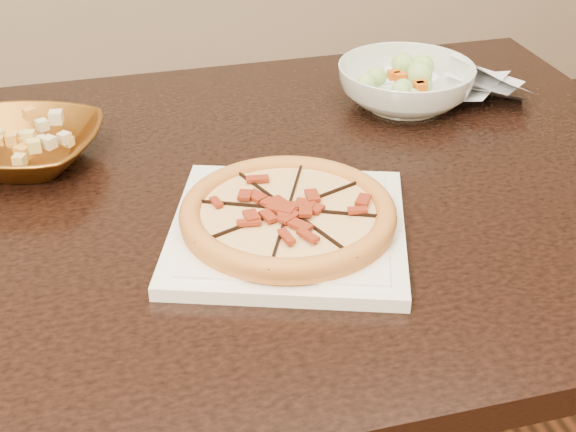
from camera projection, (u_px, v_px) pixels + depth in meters
name	position (u px, v px, depth m)	size (l,w,h in m)	color
dining_table	(203.00, 252.00, 1.16)	(1.47, 0.95, 0.75)	black
plate	(288.00, 229.00, 1.02)	(0.38, 0.38, 0.02)	silver
pizza	(288.00, 213.00, 1.01)	(0.27, 0.27, 0.03)	orange
bronze_bowl	(24.00, 147.00, 1.18)	(0.22, 0.22, 0.05)	brown
mixed_dish	(19.00, 122.00, 1.15)	(0.10, 0.10, 0.03)	#C8B688
salad_bowl	(405.00, 86.00, 1.35)	(0.23, 0.23, 0.07)	silver
salad	(407.00, 55.00, 1.32)	(0.09, 0.12, 0.04)	#A2BB64
cling_film	(482.00, 88.00, 1.37)	(0.17, 0.14, 0.05)	white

